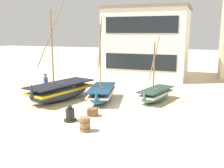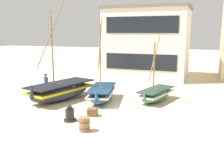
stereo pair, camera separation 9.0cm
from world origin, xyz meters
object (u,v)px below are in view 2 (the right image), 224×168
Objects in this scene: harbor_building_main at (148,43)px; cargo_crate at (93,112)px; wooden_barrel at (84,124)px; fishing_boat_centre_large at (61,91)px; capstan_winch at (70,115)px; fisherman_by_hull at (46,85)px; fishing_boat_far_right at (156,94)px; fishing_boat_near_left at (102,93)px.

cargo_crate is at bearing -89.98° from harbor_building_main.
harbor_building_main is at bearing 92.10° from wooden_barrel.
harbor_building_main reaches higher than wooden_barrel.
capstan_winch is (2.74, -3.64, -0.33)m from fishing_boat_centre_large.
fisherman_by_hull is 6.10m from capstan_winch.
fishing_boat_far_right is 6.99m from wooden_barrel.
fishing_boat_near_left is 0.82× the size of fishing_boat_centre_large.
harbor_building_main is at bearing 87.10° from capstan_winch.
wooden_barrel is 0.08× the size of harbor_building_main.
fishing_boat_far_right is at bearing 17.12° from fishing_boat_centre_large.
fishing_boat_near_left reaches higher than cargo_crate.
capstan_winch is 15.66m from harbor_building_main.
fishing_boat_far_right is 6.64m from capstan_winch.
fishing_boat_far_right is 6.34× the size of wooden_barrel.
harbor_building_main reaches higher than fishing_boat_far_right.
cargo_crate is (-2.79, -4.38, -0.28)m from fishing_boat_far_right.
harbor_building_main is (0.78, 15.30, 3.28)m from capstan_winch.
fishing_boat_near_left is 0.67× the size of harbor_building_main.
capstan_winch is (4.36, -4.24, -0.49)m from fisherman_by_hull.
fishing_boat_near_left is 4.32m from capstan_winch.
fishing_boat_centre_large is 7.77× the size of capstan_winch.
capstan_winch is at bearing -122.92° from cargo_crate.
capstan_winch is at bearing -44.22° from fisherman_by_hull.
wooden_barrel is (1.31, -5.36, -0.21)m from fishing_boat_near_left.
fisherman_by_hull is (-4.42, -0.08, 0.27)m from fishing_boat_near_left.
fishing_boat_centre_large reaches higher than fishing_boat_far_right.
fisherman_by_hull is 3.18× the size of cargo_crate.
harbor_building_main reaches higher than fisherman_by_hull.
capstan_winch reaches higher than wooden_barrel.
fishing_boat_far_right is (3.51, 1.27, -0.07)m from fishing_boat_near_left.
wooden_barrel is at bearing -87.90° from harbor_building_main.
fisherman_by_hull is 6.00m from cargo_crate.
harbor_building_main is at bearing 65.10° from fisherman_by_hull.
fisherman_by_hull is (-1.61, 0.60, 0.16)m from fishing_boat_centre_large.
harbor_building_main is (-0.60, 16.34, 3.27)m from wooden_barrel.
wooden_barrel is 16.67m from harbor_building_main.
cargo_crate is (3.52, -2.44, -0.45)m from fishing_boat_centre_large.
fishing_boat_far_right reaches higher than wooden_barrel.
fisherman_by_hull is 2.41× the size of wooden_barrel.
fishing_boat_centre_large reaches higher than cargo_crate.
fishing_boat_centre_large is 6.61m from fishing_boat_far_right.
fishing_boat_centre_large is 6.24m from wooden_barrel.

